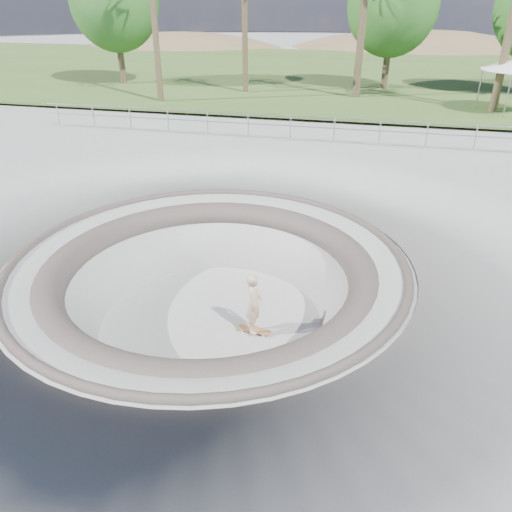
# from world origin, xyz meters

# --- Properties ---
(ground) EXTENTS (180.00, 180.00, 0.00)m
(ground) POSITION_xyz_m (0.00, 0.00, 0.00)
(ground) COLOR #A4A39F
(ground) RESTS_ON ground
(skate_bowl) EXTENTS (14.00, 14.00, 4.10)m
(skate_bowl) POSITION_xyz_m (0.00, 0.00, -1.83)
(skate_bowl) COLOR #A4A39F
(skate_bowl) RESTS_ON ground
(grass_strip) EXTENTS (180.00, 36.00, 0.12)m
(grass_strip) POSITION_xyz_m (0.00, 34.00, 0.22)
(grass_strip) COLOR #385722
(grass_strip) RESTS_ON ground
(distant_hills) EXTENTS (103.20, 45.00, 28.60)m
(distant_hills) POSITION_xyz_m (3.78, 57.17, -7.02)
(distant_hills) COLOR brown
(distant_hills) RESTS_ON ground
(safety_railing) EXTENTS (25.00, 0.06, 1.03)m
(safety_railing) POSITION_xyz_m (0.00, 12.00, 0.69)
(safety_railing) COLOR gray
(safety_railing) RESTS_ON ground
(skateboard) EXTENTS (0.91, 0.34, 0.09)m
(skateboard) POSITION_xyz_m (1.26, -0.24, -1.83)
(skateboard) COLOR olive
(skateboard) RESTS_ON ground
(skater) EXTENTS (0.49, 0.67, 1.69)m
(skater) POSITION_xyz_m (1.26, -0.24, -0.96)
(skater) COLOR tan
(skater) RESTS_ON skateboard
(bushy_tree_left) EXTENTS (6.18, 5.62, 8.91)m
(bushy_tree_left) POSITION_xyz_m (-14.53, 24.21, 5.70)
(bushy_tree_left) COLOR brown
(bushy_tree_left) RESTS_ON ground
(bushy_tree_mid) EXTENTS (5.87, 5.34, 8.47)m
(bushy_tree_mid) POSITION_xyz_m (4.03, 26.43, 5.42)
(bushy_tree_mid) COLOR brown
(bushy_tree_mid) RESTS_ON ground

